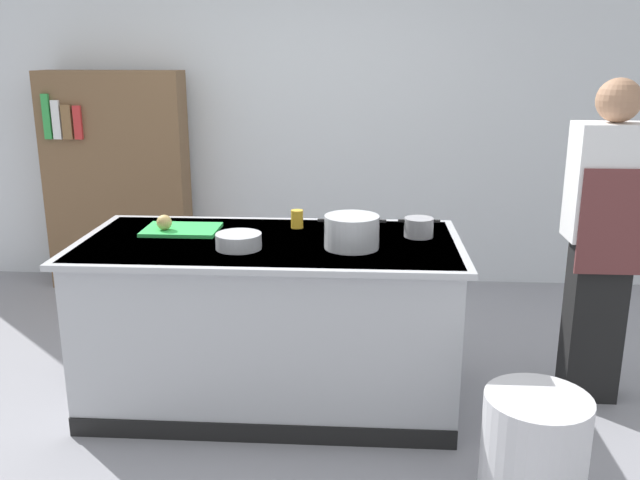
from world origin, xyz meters
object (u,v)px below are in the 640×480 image
juice_cup (297,219)px  mixing_bowl (239,241)px  stock_pot (352,232)px  bookshelf (117,181)px  onion (164,222)px  trash_bin (534,453)px  person_chef (603,237)px  sauce_pan (419,227)px

juice_cup → mixing_bowl: bearing=-120.5°
stock_pot → mixing_bowl: bearing=-175.0°
bookshelf → stock_pot: bearing=-45.5°
juice_cup → bookshelf: bookshelf is taller
mixing_bowl → stock_pot: bearing=5.0°
onion → trash_bin: onion is taller
stock_pot → person_chef: size_ratio=0.20×
trash_bin → bookshelf: bookshelf is taller
stock_pot → sauce_pan: 0.42m
juice_cup → person_chef: size_ratio=0.06×
mixing_bowl → person_chef: person_chef is taller
sauce_pan → mixing_bowl: bearing=-162.8°
mixing_bowl → trash_bin: 1.65m
person_chef → trash_bin: bearing=164.5°
juice_cup → onion: bearing=-166.8°
onion → sauce_pan: same height
mixing_bowl → juice_cup: (0.25, 0.42, 0.01)m
stock_pot → sauce_pan: stock_pot is taller
sauce_pan → mixing_bowl: 0.95m
stock_pot → person_chef: bearing=10.5°
bookshelf → sauce_pan: bearing=-37.0°
stock_pot → person_chef: 1.33m
trash_bin → bookshelf: bearing=134.8°
juice_cup → person_chef: person_chef is taller
juice_cup → person_chef: 1.62m
sauce_pan → stock_pot: bearing=-146.4°
juice_cup → trash_bin: juice_cup is taller
onion → bookshelf: bearing=117.2°
mixing_bowl → trash_bin: (1.33, -0.70, -0.68)m
stock_pot → mixing_bowl: (-0.56, -0.05, -0.04)m
bookshelf → onion: bearing=-62.8°
person_chef → mixing_bowl: bearing=111.7°
stock_pot → bookshelf: (-1.88, 1.91, -0.13)m
sauce_pan → bookshelf: bookshelf is taller
stock_pot → juice_cup: (-0.31, 0.38, -0.03)m
juice_cup → person_chef: (1.61, -0.13, -0.04)m
onion → juice_cup: bearing=13.2°
onion → person_chef: bearing=0.7°
mixing_bowl → bookshelf: 2.36m
mixing_bowl → sauce_pan: bearing=17.2°
onion → sauce_pan: (1.35, 0.02, -0.01)m
sauce_pan → juice_cup: (-0.66, 0.14, -0.00)m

